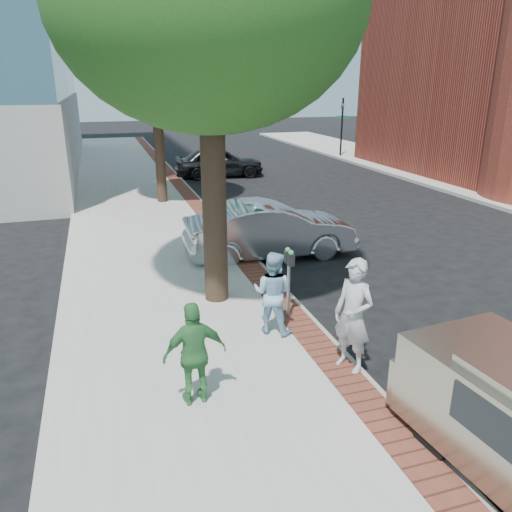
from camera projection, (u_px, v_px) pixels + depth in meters
name	position (u px, v px, depth m)	size (l,w,h in m)	color
ground	(269.00, 339.00, 9.75)	(120.00, 120.00, 0.00)	black
sidewalk	(148.00, 231.00, 16.51)	(5.00, 60.00, 0.15)	#9E9991
brick_strip	(213.00, 224.00, 17.10)	(0.60, 60.00, 0.01)	brown
curb	(223.00, 225.00, 17.23)	(0.10, 60.00, 0.15)	gray
signal_near	(162.00, 127.00, 29.08)	(0.70, 0.15, 3.80)	black
signal_far	(342.00, 123.00, 32.36)	(0.70, 0.15, 3.80)	black
tree_near	(209.00, 1.00, 9.26)	(6.00, 6.00, 8.51)	black
tree_far	(154.00, 67.00, 18.67)	(4.80, 4.80, 7.14)	black
parking_meter	(289.00, 268.00, 10.03)	(0.12, 0.32, 1.47)	gray
person_gray	(353.00, 316.00, 8.19)	(0.71, 0.47, 1.95)	#A8A8AD
person_officer	(273.00, 293.00, 9.48)	(0.79, 0.62, 1.63)	#88B6D3
person_green	(195.00, 354.00, 7.35)	(0.96, 0.40, 1.63)	#397F3F
sedan_silver	(270.00, 230.00, 14.12)	(1.67, 4.80, 1.58)	#BABDC2
bg_car	(219.00, 162.00, 26.18)	(1.85, 4.61, 1.57)	black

